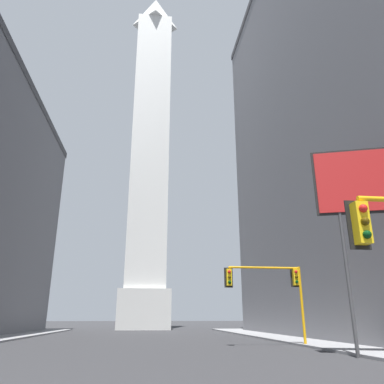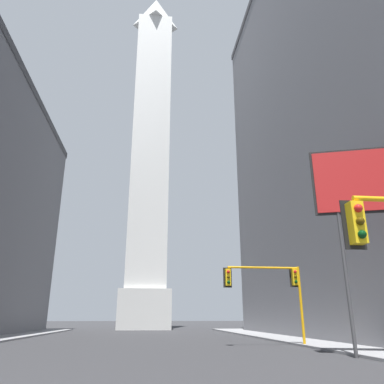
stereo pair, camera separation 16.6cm
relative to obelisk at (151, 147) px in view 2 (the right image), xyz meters
The scene contains 4 objects.
sidewalk_right 51.59m from the obelisk, 71.94° to the right, with size 5.00×73.54×0.15m, color gray.
obelisk is the anchor object (origin of this frame).
traffic_light_mid_right 46.56m from the obelisk, 76.55° to the right, with size 5.43×0.50×5.12m.
billboard_sign 51.73m from the obelisk, 74.64° to the right, with size 6.67×2.31×10.49m.
Camera 2 is at (0.34, -0.69, 1.80)m, focal length 35.00 mm.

